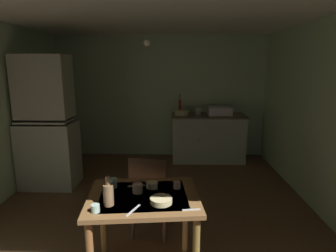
# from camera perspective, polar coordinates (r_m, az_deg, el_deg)

# --- Properties ---
(ground_plane) EXTENTS (5.36, 5.36, 0.00)m
(ground_plane) POSITION_cam_1_polar(r_m,az_deg,el_deg) (3.98, -2.74, -15.23)
(ground_plane) COLOR brown
(wall_back) EXTENTS (4.20, 0.10, 2.39)m
(wall_back) POSITION_cam_1_polar(r_m,az_deg,el_deg) (5.80, -1.34, 5.82)
(wall_back) COLOR #B7D1AC
(wall_back) RESTS_ON ground
(wall_right) EXTENTS (0.10, 4.46, 2.39)m
(wall_right) POSITION_cam_1_polar(r_m,az_deg,el_deg) (4.03, 28.40, 1.60)
(wall_right) COLOR beige
(wall_right) RESTS_ON ground
(ceiling_slab) EXTENTS (4.20, 4.46, 0.10)m
(ceiling_slab) POSITION_cam_1_polar(r_m,az_deg,el_deg) (3.59, -3.16, 21.88)
(ceiling_slab) COLOR silver
(hutch_cabinet) EXTENTS (0.80, 0.54, 1.97)m
(hutch_cabinet) POSITION_cam_1_polar(r_m,az_deg,el_deg) (4.62, -22.86, -0.17)
(hutch_cabinet) COLOR #AEB6A8
(hutch_cabinet) RESTS_ON ground
(counter_cabinet) EXTENTS (1.38, 0.64, 0.89)m
(counter_cabinet) POSITION_cam_1_polar(r_m,az_deg,el_deg) (5.60, 7.92, -2.28)
(counter_cabinet) COLOR #AEB6A8
(counter_cabinet) RESTS_ON ground
(sink_basin) EXTENTS (0.44, 0.34, 0.15)m
(sink_basin) POSITION_cam_1_polar(r_m,az_deg,el_deg) (5.52, 10.19, 2.99)
(sink_basin) COLOR white
(sink_basin) RESTS_ON counter_cabinet
(hand_pump) EXTENTS (0.05, 0.27, 0.39)m
(hand_pump) POSITION_cam_1_polar(r_m,az_deg,el_deg) (5.49, 2.40, 4.08)
(hand_pump) COLOR #B21E19
(hand_pump) RESTS_ON counter_cabinet
(mixing_bowl_counter) EXTENTS (0.26, 0.26, 0.09)m
(mixing_bowl_counter) POSITION_cam_1_polar(r_m,az_deg,el_deg) (5.41, 2.76, 2.64)
(mixing_bowl_counter) COLOR beige
(mixing_bowl_counter) RESTS_ON counter_cabinet
(stoneware_crock) EXTENTS (0.11, 0.11, 0.13)m
(stoneware_crock) POSITION_cam_1_polar(r_m,az_deg,el_deg) (5.51, 5.98, 2.95)
(stoneware_crock) COLOR beige
(stoneware_crock) RESTS_ON counter_cabinet
(dining_table) EXTENTS (0.98, 0.83, 0.76)m
(dining_table) POSITION_cam_1_polar(r_m,az_deg,el_deg) (2.53, -4.85, -15.92)
(dining_table) COLOR brown
(dining_table) RESTS_ON ground
(chair_far_side) EXTENTS (0.47, 0.47, 0.91)m
(chair_far_side) POSITION_cam_1_polar(r_m,az_deg,el_deg) (3.13, -3.53, -13.44)
(chair_far_side) COLOR #4A3123
(chair_far_side) RESTS_ON ground
(serving_bowl_wide) EXTENTS (0.10, 0.10, 0.05)m
(serving_bowl_wide) POSITION_cam_1_polar(r_m,az_deg,el_deg) (2.59, -3.19, -11.57)
(serving_bowl_wide) COLOR beige
(serving_bowl_wide) RESTS_ON dining_table
(soup_bowl_small) EXTENTS (0.18, 0.18, 0.04)m
(soup_bowl_small) POSITION_cam_1_polar(r_m,az_deg,el_deg) (2.33, -1.37, -14.53)
(soup_bowl_small) COLOR beige
(soup_bowl_small) RESTS_ON dining_table
(mug_tall) EXTENTS (0.06, 0.06, 0.06)m
(mug_tall) POSITION_cam_1_polar(r_m,az_deg,el_deg) (2.26, -14.20, -15.55)
(mug_tall) COLOR #ADD1C1
(mug_tall) RESTS_ON dining_table
(teacup_mint) EXTENTS (0.06, 0.06, 0.06)m
(teacup_mint) POSITION_cam_1_polar(r_m,az_deg,el_deg) (2.58, 1.78, -11.60)
(teacup_mint) COLOR tan
(teacup_mint) RESTS_ON dining_table
(mug_dark) EXTENTS (0.09, 0.09, 0.08)m
(mug_dark) POSITION_cam_1_polar(r_m,az_deg,el_deg) (2.51, -6.04, -12.17)
(mug_dark) COLOR tan
(mug_dark) RESTS_ON dining_table
(teacup_cream) EXTENTS (0.07, 0.07, 0.08)m
(teacup_cream) POSITION_cam_1_polar(r_m,az_deg,el_deg) (2.63, -10.75, -11.05)
(teacup_cream) COLOR #ADD1C1
(teacup_cream) RESTS_ON dining_table
(glass_bottle) EXTENTS (0.08, 0.08, 0.24)m
(glass_bottle) POSITION_cam_1_polar(r_m,az_deg,el_deg) (2.32, -11.74, -13.03)
(glass_bottle) COLOR olive
(glass_bottle) RESTS_ON dining_table
(table_knife) EXTENTS (0.09, 0.18, 0.00)m
(table_knife) POSITION_cam_1_polar(r_m,az_deg,el_deg) (2.25, -6.93, -16.28)
(table_knife) COLOR silver
(table_knife) RESTS_ON dining_table
(teaspoon_near_bowl) EXTENTS (0.16, 0.04, 0.00)m
(teaspoon_near_bowl) POSITION_cam_1_polar(r_m,az_deg,el_deg) (2.64, -6.25, -11.71)
(teaspoon_near_bowl) COLOR beige
(teaspoon_near_bowl) RESTS_ON dining_table
(teaspoon_by_cup) EXTENTS (0.14, 0.04, 0.00)m
(teaspoon_by_cup) POSITION_cam_1_polar(r_m,az_deg,el_deg) (2.25, 4.65, -16.21)
(teaspoon_by_cup) COLOR beige
(teaspoon_by_cup) RESTS_ON dining_table
(pendant_bulb) EXTENTS (0.08, 0.08, 0.08)m
(pendant_bulb) POSITION_cam_1_polar(r_m,az_deg,el_deg) (3.51, -4.21, 16.08)
(pendant_bulb) COLOR #F9EFCC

